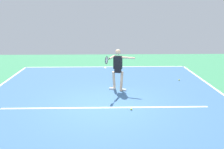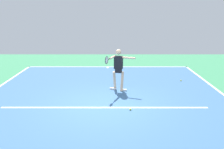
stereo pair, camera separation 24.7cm
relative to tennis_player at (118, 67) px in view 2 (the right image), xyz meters
The scene contains 8 objects.
ground_plane 2.04m from the tennis_player, 73.14° to the left, with size 21.13×21.13×0.00m, color #388456.
court_surface 2.04m from the tennis_player, 73.14° to the left, with size 9.49×12.54×0.00m, color #38608E.
court_line_baseline_near 4.65m from the tennis_player, 83.46° to the right, with size 9.49×0.10×0.01m, color white.
court_line_service 2.22m from the tennis_player, 74.85° to the left, with size 7.12×0.10×0.01m, color white.
court_line_centre_mark 4.45m from the tennis_player, 83.16° to the right, with size 0.10×0.30×0.01m, color white.
tennis_player is the anchor object (origin of this frame).
tennis_ball_near_player 3.46m from the tennis_player, 154.88° to the right, with size 0.07×0.07×0.07m, color yellow.
tennis_ball_by_baseline 2.38m from the tennis_player, 99.48° to the left, with size 0.07×0.07×0.07m, color yellow.
Camera 2 is at (-0.27, 8.15, 3.22)m, focal length 39.67 mm.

